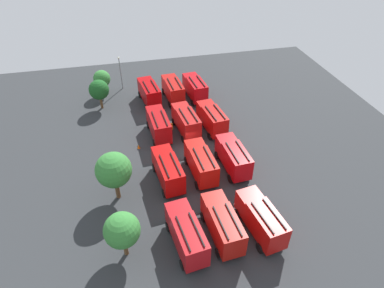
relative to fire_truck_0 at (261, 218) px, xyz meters
name	(u,v)px	position (x,y,z in m)	size (l,w,h in m)	color
ground_plane	(192,152)	(15.13, 3.95, -2.15)	(66.54, 66.54, 0.00)	#2D3033
fire_truck_0	(261,218)	(0.00, 0.00, 0.00)	(7.48, 3.61, 3.88)	#AB0E0B
fire_truck_1	(233,156)	(10.40, -0.46, 0.00)	(7.34, 3.12, 3.88)	#B6070D
fire_truck_2	(212,118)	(19.79, -0.25, 0.00)	(7.43, 3.43, 3.88)	#B30C0A
fire_truck_3	(195,87)	(29.91, -0.02, 0.00)	(7.39, 3.28, 3.88)	#B6070D
fire_truck_4	(222,223)	(0.31, 4.15, 0.00)	(7.35, 3.15, 3.88)	#A8130D
fire_truck_5	(201,162)	(10.21, 3.93, 0.00)	(7.35, 3.14, 3.88)	#BA0F09
fire_truck_6	(186,121)	(20.01, 3.74, 0.00)	(7.43, 3.41, 3.88)	#B21412
fire_truck_7	(173,89)	(30.20, 3.84, 0.00)	(7.36, 3.18, 3.88)	#B2110D
fire_truck_8	(186,233)	(-0.09, 8.08, 0.00)	(7.44, 3.45, 3.88)	#B11116
fire_truck_9	(168,169)	(9.82, 8.26, 0.00)	(7.42, 3.37, 3.88)	#BC0807
fire_truck_10	(159,124)	(19.99, 7.90, 0.00)	(7.34, 3.13, 3.88)	#AC0C0E
fire_truck_11	(149,92)	(30.10, 8.01, 0.00)	(7.45, 3.50, 3.88)	#AE0508
firefighter_0	(203,86)	(32.44, -2.22, -1.17)	(0.42, 0.48, 1.74)	black
firefighter_1	(172,128)	(20.19, 5.92, -1.12)	(0.43, 0.30, 1.83)	black
tree_0	(122,230)	(0.46, 14.27, 1.60)	(3.60, 3.60, 5.59)	brown
tree_1	(114,170)	(8.66, 14.62, 2.23)	(4.20, 4.20, 6.52)	brown
tree_2	(99,90)	(30.29, 16.23, 1.30)	(3.31, 3.31, 5.13)	brown
tree_3	(102,79)	(35.04, 15.74, 0.96)	(2.99, 2.99, 4.63)	brown
traffic_cone_0	(139,147)	(17.68, 11.27, -1.86)	(0.42, 0.42, 0.59)	#F2600C
traffic_cone_1	(188,213)	(3.97, 7.05, -1.78)	(0.52, 0.52, 0.74)	#F2600C
traffic_cone_2	(244,150)	(13.34, -3.30, -1.83)	(0.45, 0.45, 0.65)	#F2600C
lamppost	(120,70)	(36.64, 12.35, 1.51)	(0.36, 0.36, 6.21)	slate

